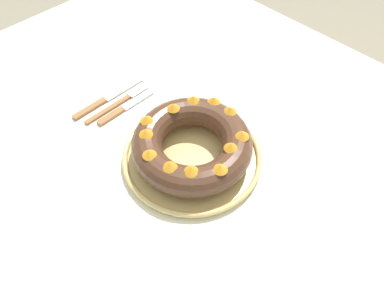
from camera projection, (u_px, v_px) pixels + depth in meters
name	position (u px, v px, depth m)	size (l,w,h in m)	color
ground_plane	(187.00, 285.00, 1.39)	(8.00, 8.00, 0.00)	gray
dining_table	(185.00, 188.00, 0.87)	(1.54, 1.29, 0.74)	silver
serving_dish	(192.00, 156.00, 0.83)	(0.31, 0.31, 0.02)	tan
bundt_cake	(192.00, 144.00, 0.79)	(0.26, 0.26, 0.08)	#4C2D1E
fork	(121.00, 101.00, 0.94)	(0.02, 0.19, 0.01)	#936038
serving_knife	(104.00, 100.00, 0.95)	(0.02, 0.21, 0.01)	#936038
cake_knife	(122.00, 109.00, 0.93)	(0.02, 0.17, 0.01)	#936038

